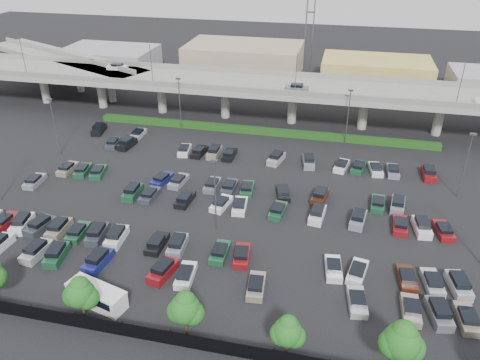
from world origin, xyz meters
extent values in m
plane|color=black|center=(0.00, 0.00, 0.00)|extent=(280.00, 280.00, 0.00)
cube|color=gray|center=(0.00, 32.00, 7.25)|extent=(150.00, 13.00, 1.10)
cube|color=slate|center=(0.00, 25.75, 8.30)|extent=(150.00, 0.50, 1.00)
cube|color=slate|center=(0.00, 38.25, 8.30)|extent=(150.00, 0.50, 1.00)
cylinder|color=gray|center=(-51.00, 32.00, 3.35)|extent=(1.80, 1.80, 6.70)
cube|color=slate|center=(-51.00, 32.00, 6.50)|extent=(2.60, 9.75, 0.50)
cylinder|color=gray|center=(-37.00, 32.00, 3.35)|extent=(1.80, 1.80, 6.70)
cube|color=slate|center=(-37.00, 32.00, 6.50)|extent=(2.60, 9.75, 0.50)
cylinder|color=gray|center=(-23.00, 32.00, 3.35)|extent=(1.80, 1.80, 6.70)
cube|color=slate|center=(-23.00, 32.00, 6.50)|extent=(2.60, 9.75, 0.50)
cylinder|color=gray|center=(-9.00, 32.00, 3.35)|extent=(1.80, 1.80, 6.70)
cube|color=slate|center=(-9.00, 32.00, 6.50)|extent=(2.60, 9.75, 0.50)
cylinder|color=gray|center=(5.00, 32.00, 3.35)|extent=(1.80, 1.80, 6.70)
cube|color=slate|center=(5.00, 32.00, 6.50)|extent=(2.60, 9.75, 0.50)
cylinder|color=gray|center=(19.00, 32.00, 3.35)|extent=(1.80, 1.80, 6.70)
cube|color=slate|center=(19.00, 32.00, 6.50)|extent=(2.60, 9.75, 0.50)
cylinder|color=gray|center=(33.00, 32.00, 3.35)|extent=(1.80, 1.80, 6.70)
cube|color=slate|center=(33.00, 32.00, 6.50)|extent=(2.60, 9.75, 0.50)
cube|color=white|center=(-34.00, 35.00, 8.21)|extent=(4.40, 1.82, 0.82)
cube|color=black|center=(-34.00, 35.00, 8.84)|extent=(2.30, 1.60, 0.50)
cube|color=slate|center=(6.00, 29.00, 8.21)|extent=(4.40, 1.82, 0.82)
cube|color=black|center=(6.00, 29.00, 8.84)|extent=(2.30, 1.60, 0.50)
cylinder|color=#48484C|center=(-50.00, 25.90, 11.80)|extent=(0.14, 0.14, 8.00)
cylinder|color=#48484C|center=(-22.00, 25.90, 11.80)|extent=(0.14, 0.14, 8.00)
cylinder|color=#48484C|center=(6.00, 25.90, 11.80)|extent=(0.14, 0.14, 8.00)
cylinder|color=#48484C|center=(34.00, 25.90, 11.80)|extent=(0.14, 0.14, 8.00)
cube|color=gray|center=(-52.00, 43.00, 7.25)|extent=(50.93, 30.13, 1.10)
cube|color=slate|center=(-52.00, 43.00, 8.30)|extent=(47.34, 22.43, 1.00)
cylinder|color=gray|center=(-69.22, 51.03, 3.35)|extent=(1.60, 1.60, 6.70)
cylinder|color=gray|center=(-58.34, 45.96, 3.35)|extent=(1.60, 1.60, 6.70)
cylinder|color=gray|center=(-47.47, 40.89, 3.35)|extent=(1.60, 1.60, 6.70)
cylinder|color=gray|center=(-36.59, 35.82, 3.35)|extent=(1.60, 1.60, 6.70)
cube|color=#123E13|center=(0.00, 25.00, 0.55)|extent=(66.00, 1.60, 1.10)
cube|color=black|center=(0.00, -28.00, 0.90)|extent=(70.00, 0.06, 1.80)
cylinder|color=black|center=(-14.00, -28.00, 1.00)|extent=(0.10, 0.10, 2.00)
cylinder|color=black|center=(-9.00, -28.00, 1.00)|extent=(0.10, 0.10, 2.00)
cylinder|color=black|center=(-4.00, -28.00, 1.00)|extent=(0.10, 0.10, 2.00)
cylinder|color=black|center=(1.00, -28.00, 1.00)|extent=(0.10, 0.10, 2.00)
cylinder|color=black|center=(6.00, -28.00, 1.00)|extent=(0.10, 0.10, 2.00)
cylinder|color=black|center=(11.00, -28.00, 1.00)|extent=(0.10, 0.10, 2.00)
cylinder|color=#332316|center=(-9.00, -26.67, 0.98)|extent=(0.26, 0.26, 1.96)
sphere|color=#144C15|center=(-9.00, -26.67, 3.37)|extent=(3.04, 3.04, 3.04)
sphere|color=#144C15|center=(-8.29, -26.57, 2.82)|extent=(2.39, 2.39, 2.39)
sphere|color=#144C15|center=(-9.60, -26.75, 3.04)|extent=(2.39, 2.39, 2.39)
sphere|color=#144C15|center=(-8.96, -26.55, 4.24)|extent=(2.06, 2.06, 2.06)
cylinder|color=#332316|center=(2.00, -26.39, 0.99)|extent=(0.26, 0.26, 1.97)
sphere|color=#144C15|center=(2.00, -26.39, 3.39)|extent=(3.07, 3.07, 3.07)
sphere|color=#144C15|center=(2.71, -26.29, 2.85)|extent=(2.41, 2.41, 2.41)
sphere|color=#144C15|center=(1.40, -26.47, 3.07)|extent=(2.41, 2.41, 2.41)
sphere|color=#144C15|center=(2.04, -26.27, 4.27)|extent=(2.08, 2.08, 2.08)
cylinder|color=#332316|center=(12.00, -26.82, 0.90)|extent=(0.26, 0.26, 1.80)
sphere|color=#144C15|center=(12.00, -26.82, 3.09)|extent=(2.79, 2.79, 2.79)
sphere|color=#144C15|center=(12.65, -26.72, 2.59)|extent=(2.19, 2.19, 2.19)
sphere|color=#144C15|center=(11.45, -26.90, 2.79)|extent=(2.19, 2.19, 2.19)
sphere|color=#144C15|center=(12.04, -26.70, 3.89)|extent=(1.89, 1.89, 1.89)
sphere|color=#144C15|center=(22.00, -26.38, 3.80)|extent=(3.43, 3.43, 3.43)
sphere|color=#144C15|center=(22.80, -26.28, 3.19)|extent=(2.70, 2.70, 2.70)
sphere|color=#144C15|center=(21.33, -26.46, 3.43)|extent=(2.70, 2.70, 2.70)
sphere|color=#144C15|center=(22.04, -26.26, 4.78)|extent=(2.33, 2.33, 2.33)
cube|color=silver|center=(-8.70, -24.40, 0.98)|extent=(7.04, 3.96, 1.95)
cube|color=black|center=(-8.70, -24.40, 1.44)|extent=(6.16, 3.76, 0.88)
cube|color=silver|center=(-8.70, -24.40, 2.06)|extent=(7.15, 4.07, 0.23)
cube|color=#A7A7AB|center=(-20.00, -18.50, 0.53)|extent=(2.14, 4.52, 1.05)
cube|color=black|center=(-20.00, -18.50, 1.34)|extent=(1.79, 2.71, 0.65)
cube|color=#1B4C2E|center=(-17.25, -18.50, 0.53)|extent=(2.49, 4.63, 1.05)
cube|color=black|center=(-17.25, -18.50, 1.34)|extent=(1.99, 2.82, 0.65)
cube|color=navy|center=(-11.75, -18.50, 0.53)|extent=(2.23, 4.55, 1.05)
cube|color=black|center=(-11.75, -18.50, 1.34)|extent=(1.84, 2.74, 0.65)
cube|color=maroon|center=(-3.50, -18.50, 0.53)|extent=(2.67, 4.68, 1.05)
cube|color=black|center=(-3.50, -18.50, 1.34)|extent=(2.09, 2.87, 0.65)
cube|color=white|center=(-0.75, -18.50, 0.41)|extent=(2.17, 4.53, 0.82)
cube|color=black|center=(-0.75, -18.70, 1.04)|extent=(1.78, 2.42, 0.50)
cube|color=gray|center=(7.50, -18.50, 0.41)|extent=(2.17, 4.53, 0.82)
cube|color=black|center=(7.50, -18.70, 1.04)|extent=(1.78, 2.42, 0.50)
cube|color=#A7A7AB|center=(18.50, -18.50, 0.41)|extent=(2.36, 4.59, 0.82)
cube|color=black|center=(18.50, -18.70, 1.04)|extent=(1.88, 2.48, 0.50)
cube|color=gray|center=(24.00, -18.50, 0.41)|extent=(1.87, 4.42, 0.82)
cube|color=black|center=(24.00, -18.70, 1.04)|extent=(1.63, 2.32, 0.50)
cube|color=slate|center=(26.75, -18.50, 0.53)|extent=(2.61, 4.66, 1.05)
cube|color=black|center=(26.75, -18.50, 1.34)|extent=(2.06, 2.85, 0.65)
cube|color=gray|center=(29.50, -18.50, 0.41)|extent=(2.22, 4.55, 0.82)
cube|color=black|center=(29.50, -18.70, 1.04)|extent=(1.81, 2.44, 0.50)
cube|color=maroon|center=(-28.25, -13.50, 0.41)|extent=(1.85, 4.41, 0.82)
cube|color=black|center=(-28.25, -13.70, 1.04)|extent=(1.62, 2.31, 0.50)
cube|color=white|center=(-25.50, -13.50, 0.53)|extent=(2.64, 4.67, 1.05)
cube|color=black|center=(-25.50, -13.50, 1.34)|extent=(2.08, 2.86, 0.65)
cube|color=#30353F|center=(-22.75, -13.50, 0.53)|extent=(2.56, 4.65, 1.05)
cube|color=black|center=(-22.75, -13.50, 1.34)|extent=(2.03, 2.84, 0.65)
cube|color=gray|center=(-20.00, -13.50, 0.53)|extent=(2.02, 4.48, 1.05)
cube|color=black|center=(-20.00, -13.50, 1.34)|extent=(1.72, 2.67, 0.65)
cube|color=#1B4C2E|center=(-17.25, -13.50, 0.41)|extent=(2.04, 4.49, 0.82)
cube|color=black|center=(-17.25, -13.70, 1.04)|extent=(1.71, 2.38, 0.50)
cube|color=#30353F|center=(-14.50, -13.50, 0.53)|extent=(2.33, 4.58, 1.05)
cube|color=black|center=(-14.50, -13.50, 1.34)|extent=(1.90, 2.77, 0.65)
cube|color=white|center=(-11.75, -13.50, 0.53)|extent=(2.09, 4.51, 1.05)
cube|color=black|center=(-11.75, -13.50, 1.34)|extent=(1.76, 2.70, 0.65)
cube|color=black|center=(-6.25, -13.50, 0.41)|extent=(1.87, 4.42, 0.82)
cube|color=black|center=(-6.25, -13.70, 1.04)|extent=(1.63, 2.32, 0.50)
cube|color=gray|center=(-3.50, -13.50, 0.53)|extent=(2.06, 4.49, 1.05)
cube|color=black|center=(-3.50, -13.50, 1.34)|extent=(1.74, 2.69, 0.65)
cube|color=#1B4C2E|center=(2.00, -13.50, 0.41)|extent=(1.86, 4.42, 0.82)
cube|color=black|center=(2.00, -13.70, 1.04)|extent=(1.62, 2.31, 0.50)
cube|color=maroon|center=(4.75, -13.50, 0.41)|extent=(2.36, 4.59, 0.82)
cube|color=black|center=(4.75, -13.70, 1.04)|extent=(1.88, 2.48, 0.50)
cube|color=white|center=(15.75, -13.50, 0.41)|extent=(2.33, 4.59, 0.82)
cube|color=black|center=(15.75, -13.70, 1.04)|extent=(1.86, 2.47, 0.50)
cube|color=white|center=(18.50, -13.50, 0.41)|extent=(2.68, 4.68, 0.82)
cube|color=black|center=(18.50, -13.70, 1.04)|extent=(2.04, 2.58, 0.50)
cube|color=#411D11|center=(24.00, -13.50, 0.41)|extent=(2.20, 4.54, 0.82)
cube|color=black|center=(24.00, -13.70, 1.04)|extent=(1.80, 2.43, 0.50)
cube|color=#A7A7AB|center=(26.75, -13.50, 0.41)|extent=(2.43, 4.61, 0.82)
cube|color=black|center=(26.75, -13.70, 1.04)|extent=(1.91, 2.51, 0.50)
cube|color=#A7A7AB|center=(29.50, -13.50, 0.53)|extent=(2.54, 4.64, 1.05)
cube|color=black|center=(29.50, -13.50, 1.34)|extent=(2.02, 2.83, 0.65)
cube|color=gray|center=(-31.00, -2.50, 0.41)|extent=(2.16, 4.53, 0.82)
cube|color=black|center=(-31.00, -2.70, 1.04)|extent=(1.77, 2.42, 0.50)
cube|color=#1B4C2E|center=(-14.50, -2.50, 0.53)|extent=(1.96, 4.46, 1.05)
cube|color=black|center=(-14.50, -2.50, 1.34)|extent=(1.69, 2.65, 0.65)
cube|color=#30353F|center=(-11.75, -2.50, 0.41)|extent=(2.05, 4.49, 0.82)
cube|color=black|center=(-11.75, -2.70, 1.04)|extent=(1.72, 2.38, 0.50)
cube|color=black|center=(-6.25, -2.50, 0.41)|extent=(2.10, 4.51, 0.82)
cube|color=black|center=(-6.25, -2.70, 1.04)|extent=(1.75, 2.40, 0.50)
cube|color=white|center=(-0.75, -2.50, 0.41)|extent=(2.62, 4.66, 0.82)
cube|color=black|center=(-0.75, -2.70, 1.04)|extent=(2.01, 2.56, 0.50)
cube|color=white|center=(2.00, -2.50, 0.41)|extent=(2.22, 4.55, 0.82)
cube|color=black|center=(2.00, -2.70, 1.04)|extent=(1.81, 2.44, 0.50)
cube|color=#1B4C2E|center=(7.50, -2.50, 0.41)|extent=(2.32, 4.58, 0.82)
cube|color=black|center=(7.50, -2.70, 1.04)|extent=(1.86, 2.47, 0.50)
cube|color=white|center=(13.00, -2.50, 0.53)|extent=(2.27, 4.57, 1.05)
cube|color=black|center=(13.00, -2.50, 1.34)|extent=(1.86, 2.75, 0.65)
cube|color=gray|center=(18.50, -2.50, 0.53)|extent=(2.47, 4.63, 1.05)
cube|color=black|center=(18.50, -2.50, 1.34)|extent=(1.98, 2.81, 0.65)
cube|color=maroon|center=(24.00, -2.50, 0.41)|extent=(2.05, 4.49, 0.82)
cube|color=black|center=(24.00, -2.70, 1.04)|extent=(1.72, 2.38, 0.50)
cube|color=white|center=(26.75, -2.50, 0.53)|extent=(2.34, 4.59, 1.05)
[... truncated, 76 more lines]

